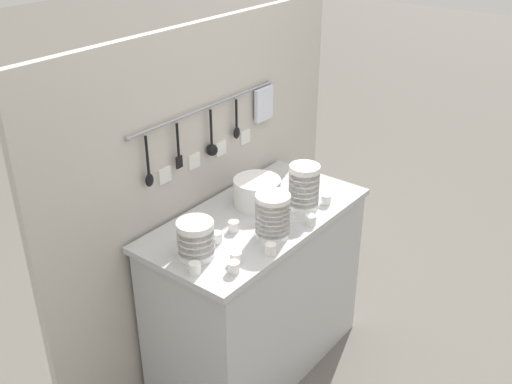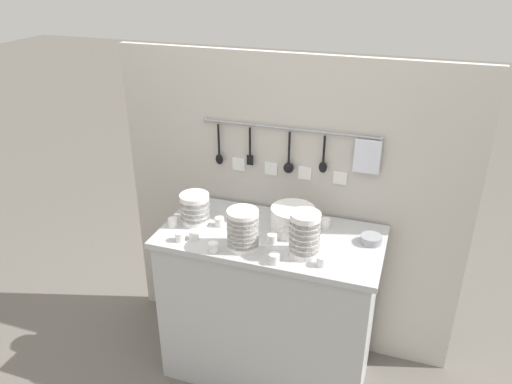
% 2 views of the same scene
% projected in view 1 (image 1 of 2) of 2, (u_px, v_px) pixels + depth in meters
% --- Properties ---
extents(ground_plane, '(20.00, 20.00, 0.00)m').
position_uv_depth(ground_plane, '(257.00, 359.00, 3.18)').
color(ground_plane, '#666059').
extents(counter, '(1.12, 0.57, 0.88)m').
position_uv_depth(counter, '(257.00, 292.00, 2.97)').
color(counter, '#B7BABC').
rests_on(counter, ground).
extents(back_wall, '(1.92, 0.09, 1.72)m').
position_uv_depth(back_wall, '(206.00, 198.00, 2.95)').
color(back_wall, '#BCB7AD').
rests_on(back_wall, ground).
extents(bowl_stack_tall_left, '(0.15, 0.15, 0.20)m').
position_uv_depth(bowl_stack_tall_left, '(273.00, 215.00, 2.57)').
color(bowl_stack_tall_left, white).
rests_on(bowl_stack_tall_left, counter).
extents(bowl_stack_wide_centre, '(0.14, 0.14, 0.22)m').
position_uv_depth(bowl_stack_wide_centre, '(304.00, 187.00, 2.79)').
color(bowl_stack_wide_centre, white).
rests_on(bowl_stack_wide_centre, counter).
extents(bowl_stack_short_front, '(0.15, 0.15, 0.16)m').
position_uv_depth(bowl_stack_short_front, '(196.00, 239.00, 2.44)').
color(bowl_stack_short_front, white).
rests_on(bowl_stack_short_front, counter).
extents(plate_stack, '(0.23, 0.23, 0.13)m').
position_uv_depth(plate_stack, '(257.00, 192.00, 2.84)').
color(plate_stack, white).
rests_on(plate_stack, counter).
extents(steel_mixing_bowl, '(0.10, 0.10, 0.04)m').
position_uv_depth(steel_mixing_bowl, '(301.00, 171.00, 3.14)').
color(steel_mixing_bowl, '#93969E').
rests_on(steel_mixing_bowl, counter).
extents(cup_by_caddy, '(0.05, 0.05, 0.05)m').
position_uv_depth(cup_by_caddy, '(261.00, 183.00, 3.02)').
color(cup_by_caddy, white).
rests_on(cup_by_caddy, counter).
extents(cup_centre, '(0.05, 0.05, 0.05)m').
position_uv_depth(cup_centre, '(216.00, 237.00, 2.56)').
color(cup_centre, white).
rests_on(cup_centre, counter).
extents(cup_back_left, '(0.05, 0.05, 0.05)m').
position_uv_depth(cup_back_left, '(233.00, 226.00, 2.64)').
color(cup_back_left, white).
rests_on(cup_back_left, counter).
extents(cup_edge_far, '(0.05, 0.05, 0.05)m').
position_uv_depth(cup_edge_far, '(234.00, 267.00, 2.36)').
color(cup_edge_far, white).
rests_on(cup_edge_far, counter).
extents(cup_beside_plates, '(0.05, 0.05, 0.05)m').
position_uv_depth(cup_beside_plates, '(236.00, 257.00, 2.42)').
color(cup_beside_plates, white).
rests_on(cup_beside_plates, counter).
extents(cup_back_right, '(0.05, 0.05, 0.05)m').
position_uv_depth(cup_back_right, '(273.00, 214.00, 2.74)').
color(cup_back_right, white).
rests_on(cup_back_right, counter).
extents(cup_mid_row, '(0.05, 0.05, 0.05)m').
position_uv_depth(cup_mid_row, '(326.00, 199.00, 2.86)').
color(cup_mid_row, white).
rests_on(cup_mid_row, counter).
extents(cup_front_right, '(0.05, 0.05, 0.05)m').
position_uv_depth(cup_front_right, '(311.00, 220.00, 2.69)').
color(cup_front_right, white).
rests_on(cup_front_right, counter).
extents(cup_front_left, '(0.05, 0.05, 0.05)m').
position_uv_depth(cup_front_left, '(271.00, 249.00, 2.48)').
color(cup_front_left, white).
rests_on(cup_front_left, counter).
extents(cup_edge_near, '(0.05, 0.05, 0.05)m').
position_uv_depth(cup_edge_near, '(195.00, 268.00, 2.36)').
color(cup_edge_near, white).
rests_on(cup_edge_near, counter).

